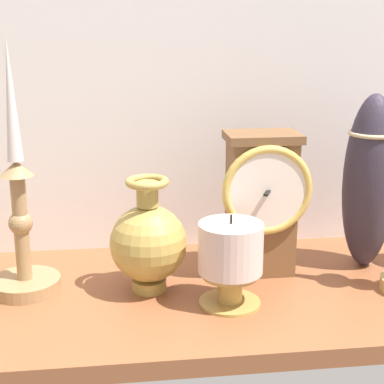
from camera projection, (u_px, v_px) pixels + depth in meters
The scene contains 7 objects.
ground_plane at pixel (181, 298), 84.91cm from camera, with size 100.00×36.00×2.40cm, color brown.
back_wall at pixel (166, 43), 93.36cm from camera, with size 120.00×2.00×65.00cm, color silver.
mantel_clock at pixel (262, 201), 87.65cm from camera, with size 12.75×9.60×20.73cm.
candlestick_tall_left at pixel (21, 224), 81.75cm from camera, with size 9.59×9.59×34.27cm.
brass_vase_bulbous at pixel (148, 242), 82.64cm from camera, with size 10.48×10.48×15.95cm.
pillar_candle_near_clock at pixel (230, 257), 78.67cm from camera, with size 8.38×8.38×12.30cm.
tall_ceramic_vase at pixel (369, 181), 89.58cm from camera, with size 7.75×7.75×25.99cm.
Camera 1 is at (-8.33, -77.24, 36.12)cm, focal length 57.29 mm.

